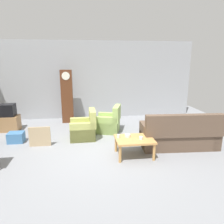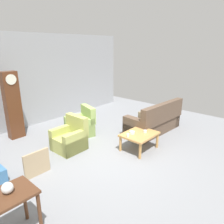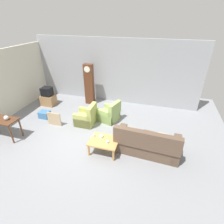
{
  "view_description": "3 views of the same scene",
  "coord_description": "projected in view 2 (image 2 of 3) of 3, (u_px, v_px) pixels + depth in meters",
  "views": [
    {
      "loc": [
        -0.44,
        -5.39,
        2.41
      ],
      "look_at": [
        0.33,
        0.42,
        0.97
      ],
      "focal_mm": 33.8,
      "sensor_mm": 36.0,
      "label": 1
    },
    {
      "loc": [
        -3.7,
        -3.46,
        2.78
      ],
      "look_at": [
        0.66,
        0.44,
        0.93
      ],
      "focal_mm": 33.94,
      "sensor_mm": 36.0,
      "label": 2
    },
    {
      "loc": [
        2.34,
        -4.76,
        4.12
      ],
      "look_at": [
        0.75,
        0.62,
        0.97
      ],
      "focal_mm": 27.96,
      "sensor_mm": 36.0,
      "label": 3
    }
  ],
  "objects": [
    {
      "name": "cup_blue_rimmed",
      "position": [
        145.0,
        131.0,
        5.84
      ],
      "size": [
        0.09,
        0.09,
        0.07
      ],
      "primitive_type": "cylinder",
      "color": "silver",
      "rests_on": "coffee_table_wood"
    },
    {
      "name": "couch_floral",
      "position": [
        155.0,
        122.0,
        7.04
      ],
      "size": [
        2.15,
        1.0,
        1.04
      ],
      "color": "brown",
      "rests_on": "ground_plane"
    },
    {
      "name": "ground_plane",
      "position": [
        108.0,
        154.0,
        5.67
      ],
      "size": [
        10.4,
        10.4,
        0.0
      ],
      "primitive_type": "plane",
      "color": "gray"
    },
    {
      "name": "bowl_white_stacked",
      "position": [
        132.0,
        133.0,
        5.77
      ],
      "size": [
        0.14,
        0.14,
        0.07
      ],
      "primitive_type": "cylinder",
      "color": "white",
      "rests_on": "coffee_table_wood"
    },
    {
      "name": "armchair_olive_near",
      "position": [
        70.0,
        139.0,
        5.85
      ],
      "size": [
        0.8,
        0.78,
        0.92
      ],
      "color": "tan",
      "rests_on": "ground_plane"
    },
    {
      "name": "coffee_table_wood",
      "position": [
        139.0,
        136.0,
        5.82
      ],
      "size": [
        0.96,
        0.76,
        0.47
      ],
      "color": "tan",
      "rests_on": "ground_plane"
    },
    {
      "name": "garage_door_wall",
      "position": [
        33.0,
        80.0,
        7.47
      ],
      "size": [
        8.4,
        0.16,
        3.2
      ],
      "primitive_type": "cube",
      "color": "#9EA0A5",
      "rests_on": "ground_plane"
    },
    {
      "name": "cup_white_porcelain",
      "position": [
        128.0,
        135.0,
        5.56
      ],
      "size": [
        0.07,
        0.07,
        0.09
      ],
      "primitive_type": "cylinder",
      "color": "white",
      "rests_on": "coffee_table_wood"
    },
    {
      "name": "framed_picture_leaning",
      "position": [
        37.0,
        163.0,
        4.67
      ],
      "size": [
        0.6,
        0.05,
        0.57
      ],
      "primitive_type": "cube",
      "color": "tan",
      "rests_on": "ground_plane"
    },
    {
      "name": "armchair_olive_far",
      "position": [
        81.0,
        126.0,
        6.81
      ],
      "size": [
        0.98,
        0.96,
        0.92
      ],
      "color": "#9DBB64",
      "rests_on": "ground_plane"
    },
    {
      "name": "grandfather_clock",
      "position": [
        13.0,
        106.0,
        6.41
      ],
      "size": [
        0.44,
        0.3,
        2.06
      ],
      "color": "#562D19",
      "rests_on": "ground_plane"
    },
    {
      "name": "glass_dome_cloche",
      "position": [
        7.0,
        188.0,
        2.95
      ],
      "size": [
        0.17,
        0.17,
        0.17
      ],
      "primitive_type": "sphere",
      "color": "silver",
      "rests_on": "console_table_dark"
    }
  ]
}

